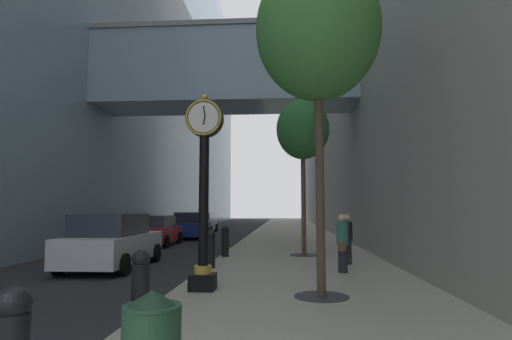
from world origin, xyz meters
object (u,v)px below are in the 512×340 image
at_px(bollard_fourth, 211,248).
at_px(street_tree_mid_near, 303,130).
at_px(pedestrian_by_clock, 347,238).
at_px(car_blue_trailing, 191,226).
at_px(car_silver_near, 202,223).
at_px(car_red_mid, 156,231).
at_px(car_white_far, 113,242).
at_px(bollard_fifth, 225,240).
at_px(street_clock, 204,180).
at_px(pedestrian_walking, 342,242).
at_px(street_tree_near, 318,31).
at_px(bollard_second, 140,285).

height_order(bollard_fourth, street_tree_mid_near, street_tree_mid_near).
relative_size(pedestrian_by_clock, car_blue_trailing, 0.37).
height_order(car_silver_near, car_red_mid, car_silver_near).
bearing_deg(pedestrian_by_clock, car_blue_trailing, 121.75).
bearing_deg(car_blue_trailing, car_white_far, -88.07).
xyz_separation_m(bollard_fifth, street_tree_mid_near, (2.96, 0.68, 4.25)).
relative_size(bollard_fourth, car_red_mid, 0.28).
bearing_deg(bollard_fifth, street_clock, -86.20).
bearing_deg(pedestrian_walking, car_red_mid, 131.19).
distance_m(street_tree_near, car_silver_near, 26.17).
height_order(street_clock, street_tree_near, street_tree_near).
relative_size(street_clock, bollard_fourth, 3.85).
bearing_deg(car_red_mid, pedestrian_walking, -48.81).
bearing_deg(street_clock, car_red_mid, 111.77).
height_order(pedestrian_walking, car_white_far, pedestrian_walking).
xyz_separation_m(street_clock, bollard_fourth, (-0.43, 3.35, -1.80)).
xyz_separation_m(bollard_fifth, car_silver_near, (-4.42, 17.67, 0.05)).
bearing_deg(car_white_far, car_silver_near, 93.03).
height_order(bollard_fifth, car_white_far, car_white_far).
relative_size(pedestrian_by_clock, car_silver_near, 0.35).
bearing_deg(pedestrian_walking, bollard_fourth, 171.27).
height_order(street_clock, bollard_fourth, street_clock).
bearing_deg(bollard_second, bollard_fifth, 90.00).
distance_m(bollard_second, bollard_fifth, 9.19).
xyz_separation_m(pedestrian_walking, car_red_mid, (-8.30, 9.48, -0.22)).
distance_m(bollard_fourth, pedestrian_walking, 3.89).
height_order(pedestrian_by_clock, car_blue_trailing, pedestrian_by_clock).
bearing_deg(street_tree_mid_near, car_silver_near, 113.45).
height_order(street_tree_near, car_white_far, street_tree_near).
bearing_deg(street_tree_mid_near, car_white_far, -154.99).
height_order(bollard_second, street_tree_near, street_tree_near).
xyz_separation_m(street_clock, car_silver_near, (-4.84, 24.08, -1.75)).
distance_m(bollard_second, pedestrian_walking, 6.74).
bearing_deg(bollard_fourth, car_white_far, 166.71).
relative_size(pedestrian_by_clock, car_white_far, 0.34).
bearing_deg(bollard_fifth, pedestrian_walking, -43.61).
distance_m(bollard_fifth, car_white_far, 4.06).
distance_m(bollard_fourth, car_white_far, 3.46).
bearing_deg(bollard_fifth, street_tree_mid_near, 12.91).
bearing_deg(car_red_mid, bollard_fifth, -52.56).
relative_size(bollard_fourth, street_tree_near, 0.16).
bearing_deg(car_red_mid, bollard_fourth, -63.35).
height_order(car_white_far, car_blue_trailing, car_white_far).
bearing_deg(bollard_fifth, car_red_mid, 127.44).
height_order(street_tree_near, pedestrian_by_clock, street_tree_near).
bearing_deg(pedestrian_by_clock, bollard_fifth, 155.90).
bearing_deg(street_clock, car_white_far, 132.44).
bearing_deg(street_tree_near, bollard_fifth, 113.02).
bearing_deg(bollard_second, pedestrian_walking, 55.31).
xyz_separation_m(car_white_far, car_blue_trailing, (-0.45, 13.38, -0.02)).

